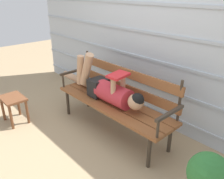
% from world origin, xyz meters
% --- Properties ---
extents(ground_plane, '(12.00, 12.00, 0.00)m').
position_xyz_m(ground_plane, '(0.00, 0.00, 0.00)').
color(ground_plane, tan).
extents(house_siding, '(5.26, 0.08, 2.48)m').
position_xyz_m(house_siding, '(0.00, 0.72, 1.24)').
color(house_siding, '#B2BCC6').
rests_on(house_siding, ground).
extents(park_bench, '(1.77, 0.50, 0.90)m').
position_xyz_m(park_bench, '(0.00, 0.14, 0.47)').
color(park_bench, brown).
rests_on(park_bench, ground).
extents(reclining_person, '(1.70, 0.26, 0.59)m').
position_xyz_m(reclining_person, '(-0.11, 0.07, 0.58)').
color(reclining_person, '#B72D38').
extents(footstool, '(0.39, 0.28, 0.38)m').
position_xyz_m(footstool, '(-1.10, -0.80, 0.30)').
color(footstool, brown).
rests_on(footstool, ground).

